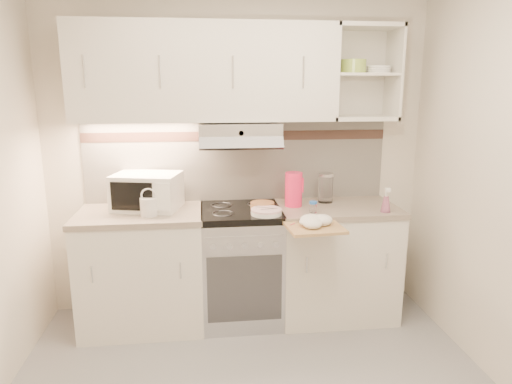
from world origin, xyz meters
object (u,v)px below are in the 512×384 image
plate_stack (266,212)px  cutting_board (314,227)px  glass_jar (326,188)px  pink_pitcher (294,189)px  electric_range (241,264)px  microwave (147,191)px  spray_bottle (386,202)px  watering_can (150,206)px

plate_stack → cutting_board: size_ratio=0.60×
glass_jar → pink_pitcher: bearing=-161.7°
electric_range → microwave: (-0.70, 0.09, 0.58)m
electric_range → spray_bottle: 1.19m
microwave → plate_stack: bearing=-3.7°
microwave → cutting_board: bearing=-10.4°
plate_stack → glass_jar: glass_jar is taller
electric_range → spray_bottle: (1.05, -0.21, 0.52)m
pink_pitcher → microwave: bearing=178.5°
spray_bottle → cutting_board: bearing=-144.0°
microwave → spray_bottle: size_ratio=2.80×
cutting_board → watering_can: bearing=159.7°
cutting_board → electric_range: bearing=133.0°
microwave → glass_jar: microwave is taller
microwave → glass_jar: bearing=15.1°
watering_can → pink_pitcher: (1.07, 0.14, 0.06)m
electric_range → pink_pitcher: (0.41, 0.03, 0.58)m
plate_stack → cutting_board: 0.39m
glass_jar → spray_bottle: bearing=-43.1°
glass_jar → watering_can: bearing=-170.2°
electric_range → pink_pitcher: size_ratio=3.41×
glass_jar → cutting_board: size_ratio=0.63×
electric_range → watering_can: watering_can is taller
glass_jar → spray_bottle: glass_jar is taller
watering_can → cutting_board: size_ratio=0.64×
electric_range → plate_stack: (0.17, -0.18, 0.47)m
watering_can → pink_pitcher: pink_pitcher is taller
microwave → electric_range: bearing=6.3°
electric_range → pink_pitcher: pink_pitcher is taller
plate_stack → cutting_board: (0.29, -0.25, -0.05)m
plate_stack → glass_jar: 0.61m
pink_pitcher → plate_stack: bearing=-137.1°
electric_range → cutting_board: (0.46, -0.43, 0.42)m
glass_jar → microwave: bearing=-178.5°
spray_bottle → electric_range: bearing=-175.5°
pink_pitcher → cutting_board: 0.49m
spray_bottle → pink_pitcher: bearing=174.8°
pink_pitcher → cutting_board: bearing=-82.1°
plate_stack → spray_bottle: (0.88, -0.03, 0.05)m
microwave → spray_bottle: 1.78m
cutting_board → glass_jar: bearing=63.6°
electric_range → microwave: microwave is taller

